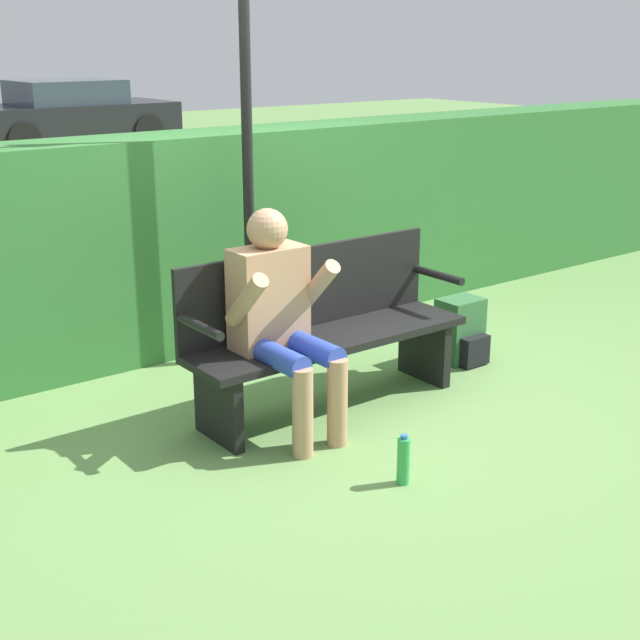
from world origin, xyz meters
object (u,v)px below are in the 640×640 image
at_px(park_bench, 323,329).
at_px(signpost, 247,114).
at_px(person_seated, 280,312).
at_px(water_bottle, 403,460).
at_px(backpack, 461,332).
at_px(parked_car, 68,115).

xyz_separation_m(park_bench, signpost, (0.11, 0.92, 1.16)).
xyz_separation_m(park_bench, person_seated, (-0.39, -0.13, 0.21)).
bearing_deg(water_bottle, park_bench, 74.01).
bearing_deg(park_bench, signpost, 83.28).
xyz_separation_m(water_bottle, signpost, (0.40, 1.96, 1.51)).
relative_size(backpack, parked_car, 0.10).
xyz_separation_m(backpack, water_bottle, (-1.48, -1.05, -0.08)).
distance_m(park_bench, signpost, 1.49).
distance_m(park_bench, water_bottle, 1.13).
distance_m(person_seated, backpack, 1.65).
bearing_deg(signpost, water_bottle, -101.69).
xyz_separation_m(person_seated, parked_car, (4.33, 13.50, -0.05)).
height_order(park_bench, signpost, signpost).
bearing_deg(water_bottle, parked_car, 73.63).
bearing_deg(park_bench, parked_car, 73.60).
height_order(backpack, parked_car, parked_car).
height_order(backpack, signpost, signpost).
height_order(park_bench, water_bottle, park_bench).
relative_size(person_seated, parked_car, 0.29).
xyz_separation_m(backpack, parked_car, (2.75, 13.35, 0.42)).
bearing_deg(person_seated, park_bench, 18.25).
bearing_deg(water_bottle, signpost, 78.31).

